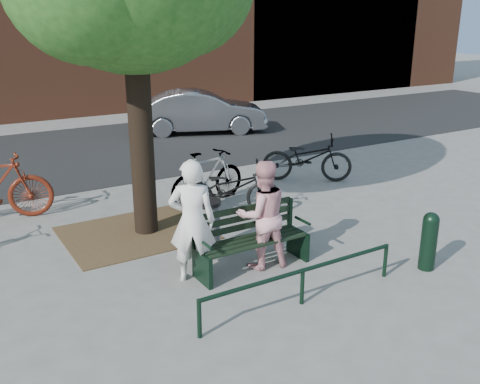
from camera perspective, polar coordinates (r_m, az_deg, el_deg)
ground at (r=8.07m, az=1.33°, el=-8.16°), size 90.00×90.00×0.00m
dirt_pit at (r=9.48m, az=-11.05°, el=-4.31°), size 2.40×2.00×0.02m
road at (r=15.52m, az=-15.86°, el=4.16°), size 40.00×7.00×0.01m
park_bench at (r=7.93m, az=1.05°, el=-4.85°), size 1.74×0.54×0.97m
guard_railing at (r=7.02m, az=6.70°, el=-8.87°), size 3.06×0.06×0.51m
person_left at (r=7.43m, az=-5.12°, el=-3.14°), size 0.77×0.69×1.78m
person_right at (r=7.85m, az=2.41°, el=-2.44°), size 0.91×0.77×1.64m
bollard at (r=8.35m, az=19.52°, el=-4.75°), size 0.24×0.24×0.89m
litter_bin at (r=8.37m, az=-3.49°, el=-3.80°), size 0.44×0.44×0.89m
bicycle_c at (r=10.06m, az=-1.09°, el=0.38°), size 2.00×1.56×1.01m
bicycle_d at (r=10.69m, az=-3.48°, el=1.61°), size 1.86×0.83×1.08m
bicycle_e at (r=12.25m, az=7.16°, el=3.61°), size 2.05×1.77×1.06m
parked_car at (r=17.40m, az=-4.22°, el=8.53°), size 4.38×2.89×1.37m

